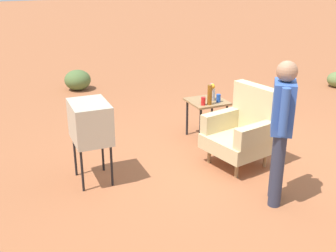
{
  "coord_description": "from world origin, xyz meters",
  "views": [
    {
      "loc": [
        4.36,
        -2.99,
        2.56
      ],
      "look_at": [
        -0.15,
        -0.99,
        0.65
      ],
      "focal_mm": 44.8,
      "sensor_mm": 36.0,
      "label": 1
    }
  ],
  "objects": [
    {
      "name": "bottle_tall_amber",
      "position": [
        -0.81,
        -0.02,
        0.76
      ],
      "size": [
        0.07,
        0.07,
        0.3
      ],
      "primitive_type": "cylinder",
      "color": "brown",
      "rests_on": "side_table"
    },
    {
      "name": "shrub_near",
      "position": [
        -4.5,
        -1.21,
        0.22
      ],
      "size": [
        0.56,
        0.56,
        0.44
      ],
      "primitive_type": "ellipsoid",
      "color": "#516B38",
      "rests_on": "ground"
    },
    {
      "name": "armchair",
      "position": [
        0.0,
        0.06,
        0.5
      ],
      "size": [
        0.91,
        0.92,
        1.06
      ],
      "color": "#937047",
      "rests_on": "ground"
    },
    {
      "name": "flower_vase",
      "position": [
        -0.97,
        0.11,
        0.76
      ],
      "size": [
        0.15,
        0.1,
        0.27
      ],
      "color": "silver",
      "rests_on": "side_table"
    },
    {
      "name": "tv_on_stand",
      "position": [
        -0.33,
        -1.93,
        0.78
      ],
      "size": [
        0.61,
        0.46,
        1.03
      ],
      "color": "black",
      "rests_on": "ground"
    },
    {
      "name": "soda_can_blue",
      "position": [
        -0.86,
        0.16,
        0.67
      ],
      "size": [
        0.07,
        0.07,
        0.12
      ],
      "primitive_type": "cylinder",
      "color": "blue",
      "rests_on": "side_table"
    },
    {
      "name": "ground_plane",
      "position": [
        0.0,
        0.0,
        0.0
      ],
      "size": [
        60.0,
        60.0,
        0.0
      ],
      "primitive_type": "plane",
      "color": "#A05B38"
    },
    {
      "name": "shrub_far",
      "position": [
        -1.76,
        2.01,
        0.12
      ],
      "size": [
        0.3,
        0.3,
        0.23
      ],
      "primitive_type": "ellipsoid",
      "color": "#475B33",
      "rests_on": "ground"
    },
    {
      "name": "side_table",
      "position": [
        -0.99,
        0.04,
        0.52
      ],
      "size": [
        0.56,
        0.56,
        0.61
      ],
      "color": "black",
      "rests_on": "ground"
    },
    {
      "name": "person_standing",
      "position": [
        1.0,
        -0.16,
        0.94
      ],
      "size": [
        0.48,
        0.39,
        1.64
      ],
      "color": "#2D3347",
      "rests_on": "ground"
    },
    {
      "name": "soda_can_red",
      "position": [
        -0.82,
        -0.12,
        0.67
      ],
      "size": [
        0.07,
        0.07,
        0.12
      ],
      "primitive_type": "cylinder",
      "color": "red",
      "rests_on": "side_table"
    }
  ]
}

